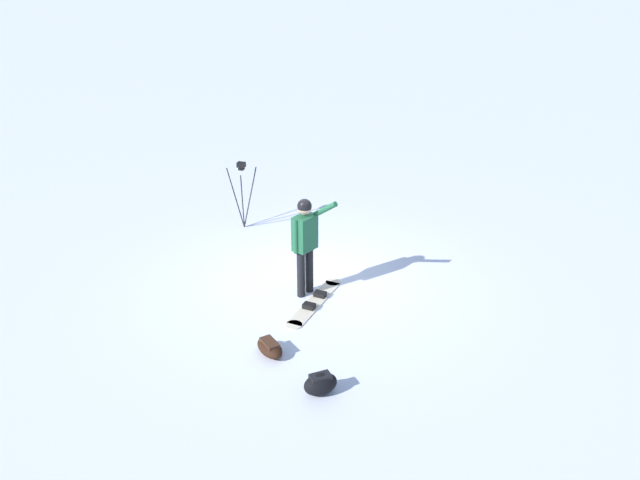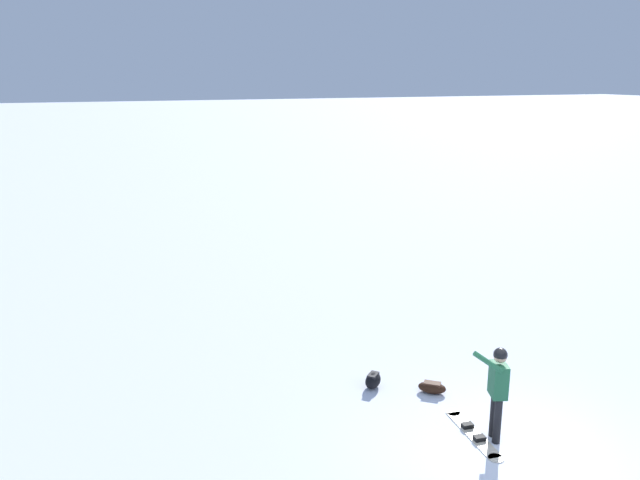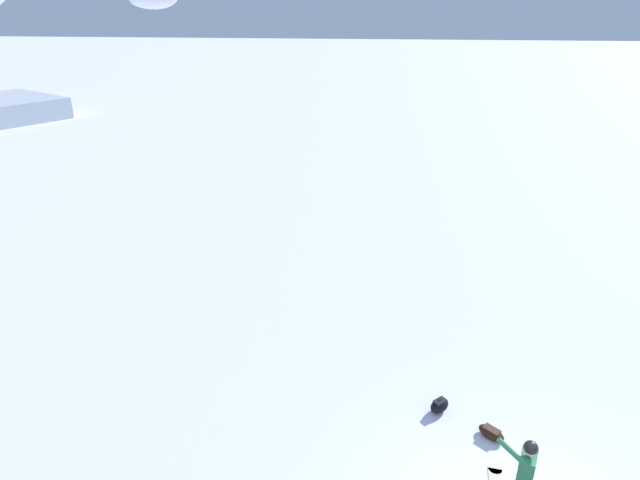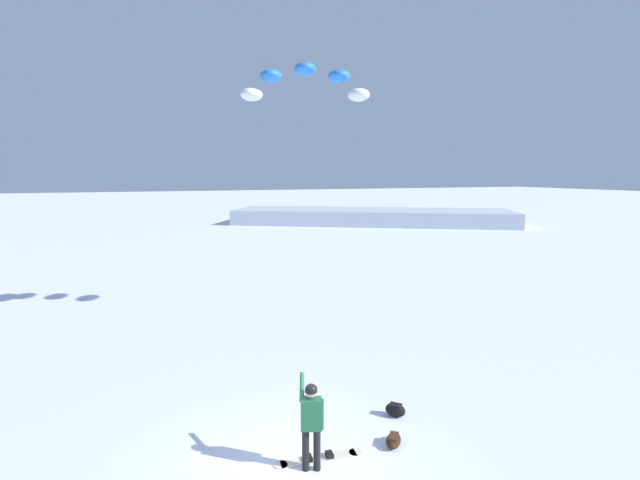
# 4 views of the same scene
# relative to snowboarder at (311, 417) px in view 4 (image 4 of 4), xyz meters

# --- Properties ---
(ground_plane) EXTENTS (300.00, 300.00, 0.00)m
(ground_plane) POSITION_rel_snowboarder_xyz_m (0.45, 0.03, -1.09)
(ground_plane) COLOR white
(snowboarder) EXTENTS (0.46, 0.77, 1.80)m
(snowboarder) POSITION_rel_snowboarder_xyz_m (0.00, 0.00, 0.00)
(snowboarder) COLOR black
(snowboarder) RESTS_ON ground_plane
(snowboard) EXTENTS (1.84, 0.42, 0.10)m
(snowboard) POSITION_rel_snowboarder_xyz_m (-0.26, -0.26, -1.07)
(snowboard) COLOR beige
(snowboard) RESTS_ON ground_plane
(traction_kite) EXTENTS (4.74, 2.65, 1.32)m
(traction_kite) POSITION_rel_snowboarder_xyz_m (-2.84, -8.37, 7.85)
(traction_kite) COLOR white
(gear_bag_large) EXTENTS (0.60, 0.63, 0.23)m
(gear_bag_large) POSITION_rel_snowboarder_xyz_m (-1.90, -0.13, -0.97)
(gear_bag_large) COLOR black
(gear_bag_large) RESTS_ON ground_plane
(gear_bag_small) EXTENTS (0.54, 0.55, 0.32)m
(gear_bag_small) POSITION_rel_snowboarder_xyz_m (-2.55, -1.17, -0.92)
(gear_bag_small) COLOR black
(gear_bag_small) RESTS_ON ground_plane
(distant_ridge) EXTENTS (31.15, 22.56, 1.63)m
(distant_ridge) POSITION_rel_snowboarder_xyz_m (-21.76, -39.54, -0.28)
(distant_ridge) COLOR #AAB7C5
(distant_ridge) RESTS_ON ground_plane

